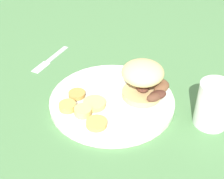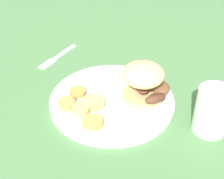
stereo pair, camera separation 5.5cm
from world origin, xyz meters
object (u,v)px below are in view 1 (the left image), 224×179
object	(u,v)px
dinner_plate	(112,100)
sandwich	(145,79)
drinking_glass	(214,105)
fork	(51,59)

from	to	relation	value
dinner_plate	sandwich	xyz separation A→B (m)	(-0.04, 0.07, 0.06)
dinner_plate	drinking_glass	xyz separation A→B (m)	(-0.02, 0.23, 0.04)
drinking_glass	sandwich	bearing A→B (deg)	-95.07
sandwich	drinking_glass	xyz separation A→B (m)	(0.01, 0.16, -0.01)
sandwich	fork	bearing A→B (deg)	-104.14
dinner_plate	drinking_glass	world-z (taller)	drinking_glass
dinner_plate	sandwich	world-z (taller)	sandwich
dinner_plate	drinking_glass	size ratio (longest dim) A/B	2.88
fork	drinking_glass	bearing A→B (deg)	78.89
dinner_plate	drinking_glass	bearing A→B (deg)	95.32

